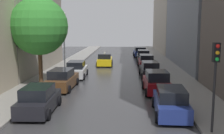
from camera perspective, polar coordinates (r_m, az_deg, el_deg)
ground_plane at (r=33.90m, az=0.64°, el=-0.32°), size 28.00×72.00×0.04m
sidewalk_left at (r=34.74m, az=-10.14°, el=-0.08°), size 3.00×72.00×0.15m
sidewalk_right at (r=34.27m, az=11.56°, el=-0.24°), size 3.00×72.00×0.15m
building_left_mid at (r=33.68m, az=-18.83°, el=9.69°), size 6.00×16.62×12.28m
parked_car_left_nearest at (r=17.15m, az=-15.04°, el=-6.69°), size 2.12×4.39×1.67m
parked_car_left_second at (r=23.10m, az=-10.40°, el=-2.61°), size 2.21×4.70×1.69m
parked_car_left_third at (r=28.07m, az=-7.43°, el=-0.58°), size 2.12×4.29×1.68m
parked_car_right_nearest at (r=16.51m, az=12.16°, el=-7.20°), size 2.13×4.60×1.66m
parked_car_right_second at (r=21.72m, az=9.31°, el=-3.22°), size 2.12×4.06×1.76m
parked_car_right_third at (r=28.37m, az=7.91°, el=-0.56°), size 2.10×4.38×1.61m
parked_car_right_fourth at (r=34.51m, az=7.14°, el=1.13°), size 2.00×4.67×1.69m
parked_car_right_fifth at (r=41.15m, az=6.56°, el=2.32°), size 2.17×4.54×1.68m
parked_car_right_sixth at (r=47.49m, az=5.83°, el=3.14°), size 2.28×4.69×1.65m
taxi_midroad at (r=36.29m, az=-1.53°, el=1.51°), size 2.18×4.40×1.81m
street_tree_left at (r=24.61m, az=-15.01°, el=8.19°), size 4.99×4.99×7.53m
traffic_light_right_corner at (r=13.53m, az=20.81°, el=-0.15°), size 0.30×0.42×4.30m
lamp_post_left at (r=30.94m, az=-9.98°, el=6.09°), size 0.60×0.28×6.54m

